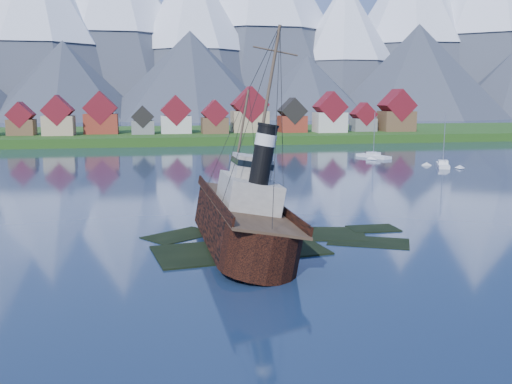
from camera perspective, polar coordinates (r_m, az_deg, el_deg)
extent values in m
plane|color=#172640|center=(63.83, 0.76, -5.31)|extent=(1400.00, 1400.00, 0.00)
cube|color=black|center=(61.50, -1.62, -6.20)|extent=(19.08, 11.42, 1.00)
cube|color=black|center=(69.07, 5.00, -4.53)|extent=(15.15, 9.76, 1.00)
cube|color=black|center=(72.84, 0.90, -3.67)|extent=(11.45, 9.06, 1.00)
cube|color=black|center=(66.39, 11.18, -5.29)|extent=(10.27, 8.34, 1.00)
cube|color=black|center=(68.62, -7.66, -4.69)|extent=(9.42, 8.68, 1.00)
cube|color=black|center=(72.87, 11.63, -3.92)|extent=(6.00, 4.00, 1.00)
cube|color=#1D4413|center=(231.37, -7.68, 5.36)|extent=(600.00, 80.00, 3.20)
cube|color=#3F3D38|center=(193.55, -7.06, 4.59)|extent=(600.00, 2.50, 2.00)
cube|color=brown|center=(218.15, -22.39, 6.01)|extent=(9.00, 8.00, 5.50)
cube|color=maroon|center=(217.98, -22.47, 7.15)|extent=(9.16, 8.16, 9.16)
cube|color=tan|center=(212.93, -19.12, 6.31)|extent=(10.50, 9.00, 6.80)
cube|color=maroon|center=(212.75, -19.20, 7.73)|extent=(10.69, 9.18, 10.69)
cube|color=maroon|center=(217.33, -15.22, 6.60)|extent=(12.00, 8.50, 7.20)
cube|color=maroon|center=(217.15, -15.29, 8.12)|extent=(12.22, 8.67, 12.22)
cube|color=slate|center=(211.76, -11.24, 6.36)|extent=(8.00, 7.00, 4.80)
cube|color=black|center=(211.60, -11.27, 7.40)|extent=(8.15, 7.14, 8.15)
cube|color=beige|center=(214.96, -8.02, 6.70)|extent=(11.00, 9.50, 6.40)
cube|color=maroon|center=(214.77, -8.05, 8.08)|extent=(11.20, 9.69, 11.20)
cube|color=brown|center=(212.13, -4.16, 6.65)|extent=(9.50, 8.00, 5.80)
cube|color=maroon|center=(211.95, -4.17, 7.90)|extent=(9.67, 8.16, 9.67)
cube|color=tan|center=(219.05, -0.65, 7.05)|extent=(13.50, 10.00, 8.00)
cube|color=maroon|center=(218.87, -0.65, 8.74)|extent=(13.75, 10.20, 13.75)
cube|color=maroon|center=(219.54, 3.64, 6.81)|extent=(10.00, 8.50, 6.20)
cube|color=black|center=(219.37, 3.65, 8.09)|extent=(10.18, 8.67, 10.18)
cube|color=beige|center=(220.54, 7.38, 6.93)|extent=(11.50, 9.00, 7.50)
cube|color=maroon|center=(220.36, 7.42, 8.44)|extent=(11.71, 9.18, 11.71)
cube|color=slate|center=(229.41, 10.65, 6.63)|extent=(9.00, 7.50, 5.00)
cube|color=maroon|center=(229.25, 10.69, 7.66)|extent=(9.16, 7.65, 9.16)
cube|color=brown|center=(232.56, 13.85, 6.90)|extent=(12.50, 10.00, 7.80)
cube|color=maroon|center=(232.39, 13.91, 8.41)|extent=(12.73, 10.20, 12.73)
cone|color=#2D333D|center=(525.94, -21.01, 15.07)|extent=(180.00, 180.00, 150.00)
cone|color=#2D333D|center=(560.76, -14.06, 16.56)|extent=(210.00, 210.00, 180.00)
cone|color=#2D333D|center=(534.91, -6.36, 15.25)|extent=(170.00, 170.00, 145.00)
cone|color=white|center=(538.62, -6.42, 18.32)|extent=(105.40, 105.40, 87.00)
cone|color=#2D333D|center=(591.99, 0.33, 17.42)|extent=(240.00, 240.00, 200.00)
cone|color=#2D333D|center=(553.25, 8.81, 13.96)|extent=(150.00, 150.00, 125.00)
cone|color=white|center=(555.80, 8.88, 16.53)|extent=(93.00, 93.00, 75.00)
cone|color=#2D333D|center=(613.41, 15.22, 15.41)|extent=(200.00, 200.00, 170.00)
cone|color=#2D333D|center=(640.15, 22.58, 15.67)|extent=(230.00, 230.00, 190.00)
cone|color=#2D333D|center=(438.41, -18.60, 10.40)|extent=(120.00, 120.00, 58.00)
cone|color=#2D333D|center=(430.93, -6.55, 11.38)|extent=(136.00, 136.00, 66.00)
cone|color=#2D333D|center=(450.45, 5.11, 10.31)|extent=(110.00, 110.00, 50.00)
cone|color=#2D333D|center=(480.36, 15.84, 11.43)|extent=(150.00, 150.00, 75.00)
cube|color=black|center=(62.88, -1.92, -3.33)|extent=(7.38, 21.24, 4.43)
cone|color=black|center=(76.25, -3.51, -1.07)|extent=(7.38, 7.38, 7.38)
cylinder|color=black|center=(52.72, -0.14, -5.85)|extent=(7.38, 7.38, 4.43)
cube|color=#4C3826|center=(62.41, -1.94, -1.25)|extent=(7.23, 28.03, 0.26)
cube|color=black|center=(61.89, -5.18, -0.93)|extent=(0.21, 27.14, 0.95)
cube|color=black|center=(62.95, 1.25, -0.72)|extent=(0.21, 27.14, 0.95)
cube|color=#ADA89E|center=(60.60, -1.71, -0.06)|extent=(5.48, 8.96, 3.16)
cube|color=#ADA89E|center=(61.23, -1.88, 2.63)|extent=(3.79, 4.21, 2.32)
cylinder|color=black|center=(56.59, -1.18, 3.89)|extent=(2.00, 2.00, 5.90)
cylinder|color=silver|center=(56.47, -1.19, 5.38)|extent=(2.11, 2.11, 1.16)
cylinder|color=#473828|center=(69.85, -3.03, 5.21)|extent=(0.30, 0.30, 12.64)
cylinder|color=#473828|center=(58.72, -1.60, 10.17)|extent=(0.34, 0.34, 13.70)
cube|color=white|center=(141.43, 18.18, 2.44)|extent=(6.10, 9.77, 1.36)
cube|color=white|center=(141.31, 18.20, 2.87)|extent=(3.03, 3.32, 0.79)
cylinder|color=gray|center=(140.83, 18.31, 5.09)|extent=(0.16, 0.16, 11.78)
cube|color=white|center=(157.98, 11.66, 3.41)|extent=(6.56, 11.27, 1.32)
cube|color=white|center=(157.87, 11.67, 3.79)|extent=(3.38, 3.76, 0.77)
cylinder|color=gray|center=(157.45, 11.74, 5.72)|extent=(0.15, 0.15, 11.46)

